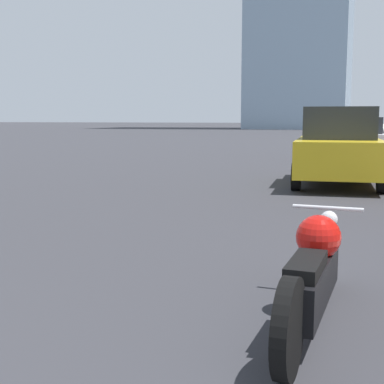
# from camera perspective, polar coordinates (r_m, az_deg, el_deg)

# --- Properties ---
(motorcycle) EXTENTS (0.62, 2.48, 0.81)m
(motorcycle) POSITION_cam_1_polar(r_m,az_deg,el_deg) (4.27, 12.81, -8.35)
(motorcycle) COLOR black
(motorcycle) RESTS_ON ground_plane
(parked_car_yellow) EXTENTS (2.27, 4.31, 1.85)m
(parked_car_yellow) POSITION_cam_1_polar(r_m,az_deg,el_deg) (13.24, 15.34, 4.60)
(parked_car_yellow) COLOR gold
(parked_car_yellow) RESTS_ON ground_plane
(parked_car_white) EXTENTS (2.07, 4.54, 1.64)m
(parked_car_white) POSITION_cam_1_polar(r_m,az_deg,el_deg) (23.71, 17.72, 5.65)
(parked_car_white) COLOR silver
(parked_car_white) RESTS_ON ground_plane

